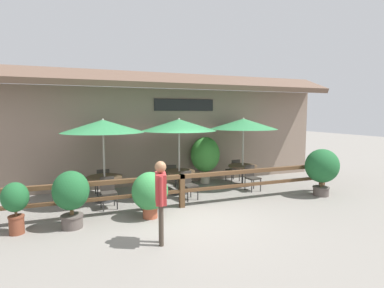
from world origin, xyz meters
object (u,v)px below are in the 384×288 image
dining_table_far (243,169)px  chair_far_wallside (234,169)px  patio_umbrella_middle (179,125)px  patio_umbrella_near (103,126)px  chair_middle_streetside (188,184)px  potted_plant_broad_leaf (150,192)px  chair_middle_wallside (170,175)px  potted_plant_tall_tropical (15,202)px  potted_plant_small_flowering (322,167)px  pedestrian (161,191)px  dining_table_middle (179,175)px  patio_umbrella_far (243,124)px  chair_near_streetside (108,191)px  potted_plant_corner_fern (71,194)px  chair_far_streetside (252,176)px  potted_plant_entrance_palm (205,155)px  dining_table_near (105,181)px  chair_near_wallside (103,180)px

dining_table_far → chair_far_wallside: 0.75m
patio_umbrella_middle → patio_umbrella_near: bearing=-179.6°
chair_middle_streetside → potted_plant_broad_leaf: bearing=-155.1°
chair_middle_wallside → potted_plant_tall_tropical: (-4.38, -2.68, 0.23)m
potted_plant_small_flowering → pedestrian: 6.07m
dining_table_middle → patio_umbrella_far: patio_umbrella_far is taller
chair_near_streetside → chair_far_wallside: (4.96, 1.72, 0.00)m
potted_plant_corner_fern → potted_plant_small_flowering: bearing=0.7°
chair_far_streetside → potted_plant_tall_tropical: (-6.95, -1.42, 0.23)m
chair_middle_streetside → potted_plant_broad_leaf: 1.93m
potted_plant_small_flowering → pedestrian: bearing=-163.9°
dining_table_middle → chair_middle_streetside: (0.04, -0.75, -0.12)m
chair_near_streetside → chair_middle_streetside: size_ratio=1.00×
patio_umbrella_near → potted_plant_tall_tropical: patio_umbrella_near is taller
chair_near_streetside → chair_middle_streetside: 2.41m
chair_far_wallside → potted_plant_corner_fern: potted_plant_corner_fern is taller
patio_umbrella_far → dining_table_far: size_ratio=2.37×
patio_umbrella_near → potted_plant_tall_tropical: (-2.06, -1.92, -1.57)m
dining_table_far → pedestrian: 5.65m
patio_umbrella_middle → potted_plant_entrance_palm: bearing=37.0°
dining_table_near → chair_middle_streetside: chair_middle_streetside is taller
chair_far_wallside → potted_plant_entrance_palm: potted_plant_entrance_palm is taller
chair_far_streetside → potted_plant_corner_fern: (-5.80, -1.48, 0.31)m
chair_near_streetside → chair_near_wallside: same height
patio_umbrella_near → chair_near_streetside: 1.95m
dining_table_middle → potted_plant_tall_tropical: bearing=-156.5°
chair_near_streetside → potted_plant_broad_leaf: potted_plant_broad_leaf is taller
patio_umbrella_near → patio_umbrella_middle: (2.41, 0.02, 0.00)m
patio_umbrella_far → pedestrian: (-4.14, -3.81, -1.19)m
chair_middle_streetside → chair_far_streetside: bearing=-9.2°
dining_table_near → chair_far_streetside: size_ratio=1.22×
patio_umbrella_near → chair_near_streetside: patio_umbrella_near is taller
potted_plant_corner_fern → chair_near_streetside: bearing=52.7°
patio_umbrella_near → potted_plant_small_flowering: size_ratio=1.65×
chair_near_wallside → pedestrian: (0.83, -4.31, 0.61)m
potted_plant_tall_tropical → pedestrian: bearing=-29.9°
chair_near_streetside → dining_table_middle: (2.37, 0.76, 0.12)m
potted_plant_corner_fern → chair_middle_streetside: bearing=20.4°
chair_near_streetside → patio_umbrella_middle: size_ratio=0.35×
potted_plant_entrance_palm → pedestrian: (-2.99, -4.64, 0.01)m
patio_umbrella_near → chair_far_streetside: 5.24m
potted_plant_small_flowering → patio_umbrella_middle: bearing=155.8°
chair_middle_streetside → potted_plant_tall_tropical: size_ratio=0.75×
chair_middle_wallside → potted_plant_tall_tropical: bearing=44.5°
chair_middle_wallside → pedestrian: size_ratio=0.51×
chair_near_streetside → dining_table_far: size_ratio=0.82×
potted_plant_broad_leaf → potted_plant_small_flowering: (5.69, 0.06, 0.27)m
patio_umbrella_far → chair_far_streetside: 1.95m
chair_far_wallside → potted_plant_broad_leaf: bearing=26.1°
chair_near_streetside → potted_plant_broad_leaf: (0.93, -1.21, 0.17)m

